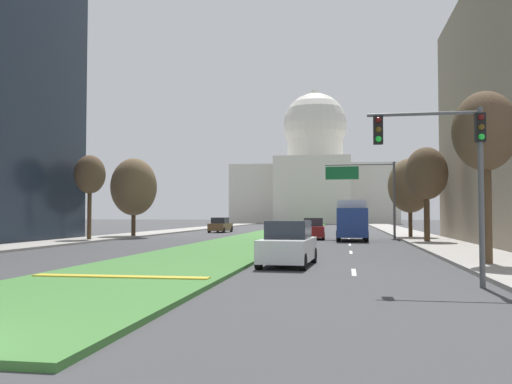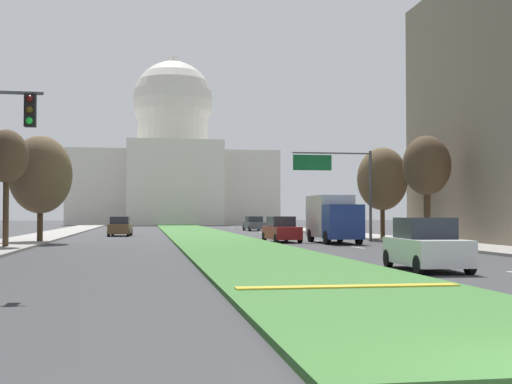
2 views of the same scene
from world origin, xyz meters
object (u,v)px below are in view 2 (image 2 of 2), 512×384
Objects in this scene: street_tree_left_mid at (6,157)px; sedan_midblock at (281,230)px; sedan_distant at (120,227)px; sedan_far_horizon at (254,224)px; box_truck_delivery at (333,218)px; capitol_building at (173,165)px; sedan_lead_stopped at (426,246)px; street_tree_right_mid at (427,166)px; street_tree_right_far at (382,179)px; street_tree_left_far at (40,175)px; overhead_guide_sign at (341,176)px.

sedan_midblock is (17.03, 6.32, -4.30)m from street_tree_left_mid.
sedan_far_horizon is (14.48, 15.88, -0.02)m from sedan_distant.
capitol_building is at bearing 95.12° from box_truck_delivery.
street_tree_left_mid is 1.55× the size of sedan_lead_stopped.
street_tree_right_mid is 7.03m from box_truck_delivery.
sedan_distant is 0.68× the size of box_truck_delivery.
street_tree_right_far reaches higher than sedan_lead_stopped.
sedan_lead_stopped is at bearing -45.18° from street_tree_left_mid.
street_tree_right_far reaches higher than sedan_distant.
capitol_building is at bearing 81.62° from street_tree_left_far.
street_tree_right_far reaches higher than sedan_midblock.
street_tree_left_mid is (-12.74, -87.60, -5.82)m from capitol_building.
street_tree_right_mid is at bearing -87.62° from street_tree_right_far.
capitol_building is 8.45× the size of sedan_distant.
capitol_building is at bearing 92.52° from sedan_lead_stopped.
sedan_distant is at bearing 147.68° from street_tree_right_far.
capitol_building reaches higher than street_tree_left_far.
street_tree_right_mid is (12.78, -86.35, -5.95)m from capitol_building.
street_tree_right_far is 23.56m from sedan_distant.
street_tree_left_mid is 18.67m from sedan_midblock.
street_tree_left_mid is (-21.54, -7.08, 0.47)m from overhead_guide_sign.
sedan_far_horizon is (20.04, 36.98, -4.35)m from street_tree_left_mid.
street_tree_right_mid is 1.61× the size of sedan_lead_stopped.
street_tree_right_far is (25.21, 8.67, -0.58)m from street_tree_left_mid.
sedan_far_horizon is at bearing 57.52° from street_tree_left_far.
street_tree_right_mid is at bearing -12.76° from street_tree_left_far.
street_tree_left_far is at bearing 172.86° from box_truck_delivery.
sedan_lead_stopped is at bearing -106.69° from street_tree_right_far.
sedan_midblock is at bearing -86.98° from capitol_building.
street_tree_right_mid is (25.52, 1.25, -0.13)m from street_tree_left_mid.
street_tree_left_mid is at bearing 134.82° from sedan_lead_stopped.
sedan_far_horizon is (19.19, 30.14, -3.77)m from street_tree_left_far.
street_tree_right_mid is 7.43m from street_tree_right_far.
capitol_building is at bearing 96.23° from overhead_guide_sign.
street_tree_left_mid is 1.44× the size of sedan_midblock.
street_tree_right_far is 1.08× the size of box_truck_delivery.
capitol_building is 84.03m from box_truck_delivery.
street_tree_right_far is (12.47, -78.93, -6.40)m from capitol_building.
sedan_far_horizon is (2.67, 54.46, -0.07)m from sedan_lead_stopped.
capitol_building is 67.65m from sedan_distant.
street_tree_right_far is 1.62× the size of sedan_far_horizon.
sedan_midblock is at bearing 20.36° from street_tree_left_mid.
box_truck_delivery is (2.82, 21.90, 0.83)m from sedan_lead_stopped.
sedan_midblock reaches higher than sedan_distant.
street_tree_right_far reaches higher than sedan_far_horizon.
overhead_guide_sign is at bearing 124.35° from street_tree_right_mid.
street_tree_right_mid reaches higher than sedan_far_horizon.
street_tree_left_mid reaches higher than sedan_far_horizon.
street_tree_right_mid reaches higher than sedan_distant.
street_tree_right_mid reaches higher than box_truck_delivery.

